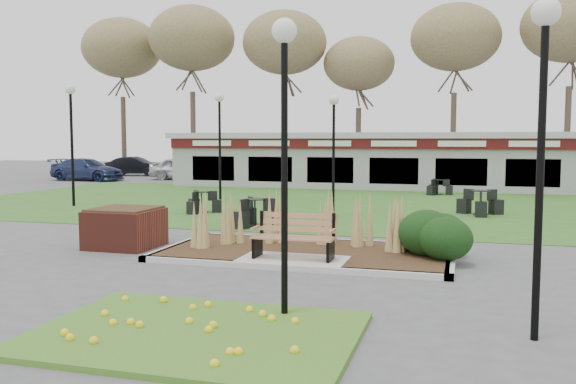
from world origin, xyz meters
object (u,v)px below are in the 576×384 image
(lamp_post_mid_right, at_px, (334,128))
(car_silver, at_px, (183,169))
(car_black, at_px, (136,166))
(bistro_set_c, at_px, (480,207))
(brick_planter, at_px, (125,227))
(food_pavilion, at_px, (397,160))
(bistro_set_d, at_px, (438,190))
(lamp_post_mid_left, at_px, (71,118))
(bistro_set_a, at_px, (255,217))
(lamp_post_near_right, at_px, (543,93))
(bistro_set_b, at_px, (201,206))
(park_bench, at_px, (295,236))
(lamp_post_near_left, at_px, (284,102))
(car_blue, at_px, (87,170))
(lamp_post_far_left, at_px, (220,123))

(lamp_post_mid_right, xyz_separation_m, car_silver, (-13.00, 15.59, -2.22))
(car_black, bearing_deg, bistro_set_c, -134.66)
(brick_planter, height_order, car_silver, car_silver)
(food_pavilion, relative_size, bistro_set_d, 18.91)
(food_pavilion, bearing_deg, car_silver, 165.99)
(lamp_post_mid_left, bearing_deg, bistro_set_a, -21.06)
(lamp_post_near_right, bearing_deg, bistro_set_b, 130.86)
(park_bench, relative_size, car_silver, 0.41)
(lamp_post_near_left, distance_m, lamp_post_near_right, 3.36)
(bistro_set_d, height_order, car_blue, car_blue)
(bistro_set_a, bearing_deg, lamp_post_far_left, 121.01)
(lamp_post_mid_left, height_order, bistro_set_c, lamp_post_mid_left)
(park_bench, xyz_separation_m, bistro_set_a, (-2.53, 4.75, -0.30))
(lamp_post_near_left, xyz_separation_m, car_blue, (-20.00, 24.50, -2.41))
(lamp_post_near_right, bearing_deg, lamp_post_mid_left, 142.35)
(lamp_post_far_left, bearing_deg, lamp_post_near_left, -64.23)
(lamp_post_near_left, bearing_deg, car_blue, 129.22)
(lamp_post_mid_right, bearing_deg, lamp_post_mid_left, 177.47)
(bistro_set_d, bearing_deg, lamp_post_near_left, -93.65)
(lamp_post_near_right, relative_size, lamp_post_far_left, 0.98)
(park_bench, xyz_separation_m, lamp_post_far_left, (-6.02, 10.56, 2.62))
(brick_planter, bearing_deg, food_pavilion, 76.94)
(lamp_post_near_right, height_order, car_blue, lamp_post_near_right)
(bistro_set_d, distance_m, car_blue, 21.68)
(food_pavilion, height_order, bistro_set_c, food_pavilion)
(park_bench, bearing_deg, car_blue, 132.64)
(lamp_post_mid_right, height_order, car_blue, lamp_post_mid_right)
(lamp_post_far_left, relative_size, bistro_set_a, 2.89)
(park_bench, bearing_deg, bistro_set_d, 82.52)
(brick_planter, bearing_deg, car_silver, 112.71)
(brick_planter, xyz_separation_m, lamp_post_mid_left, (-6.61, 7.27, 2.90))
(lamp_post_mid_left, distance_m, car_black, 19.86)
(bistro_set_c, bearing_deg, lamp_post_near_right, -88.45)
(park_bench, height_order, bistro_set_b, park_bench)
(lamp_post_far_left, bearing_deg, lamp_post_mid_right, -29.74)
(lamp_post_mid_left, bearing_deg, car_silver, 100.36)
(lamp_post_near_left, bearing_deg, food_pavilion, 92.17)
(lamp_post_near_left, relative_size, lamp_post_mid_left, 0.92)
(lamp_post_far_left, xyz_separation_m, bistro_set_a, (3.49, -5.81, -2.91))
(car_blue, bearing_deg, brick_planter, -139.67)
(bistro_set_c, distance_m, car_black, 28.15)
(bistro_set_a, distance_m, car_black, 26.84)
(park_bench, bearing_deg, lamp_post_far_left, 119.68)
(food_pavilion, distance_m, bistro_set_d, 3.89)
(park_bench, height_order, car_black, car_black)
(bistro_set_c, height_order, car_silver, car_silver)
(bistro_set_b, bearing_deg, lamp_post_near_right, -49.14)
(lamp_post_near_left, relative_size, lamp_post_mid_right, 1.06)
(car_silver, distance_m, car_black, 5.83)
(lamp_post_mid_left, distance_m, car_blue, 15.33)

